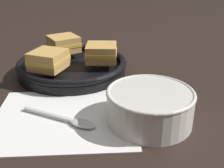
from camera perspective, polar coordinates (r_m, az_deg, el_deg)
name	(u,v)px	position (r m, az deg, el deg)	size (l,w,h in m)	color
ground_plane	(106,103)	(0.64, -1.23, -3.94)	(4.00, 4.00, 0.00)	black
napkin	(64,117)	(0.59, -9.72, -6.61)	(0.30, 0.26, 0.00)	white
soup_bowl	(150,104)	(0.56, 7.71, -4.15)	(0.17, 0.17, 0.07)	silver
spoon	(72,121)	(0.56, -8.03, -7.41)	(0.15, 0.11, 0.01)	silver
skillet	(72,66)	(0.80, -8.05, 3.55)	(0.31, 0.31, 0.04)	black
sandwich_near_left	(101,53)	(0.77, -2.17, 6.37)	(0.10, 0.09, 0.05)	tan
sandwich_near_right	(64,44)	(0.86, -9.79, 8.06)	(0.11, 0.11, 0.05)	tan
sandwich_far_left	(48,60)	(0.73, -12.79, 4.81)	(0.11, 0.11, 0.05)	tan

